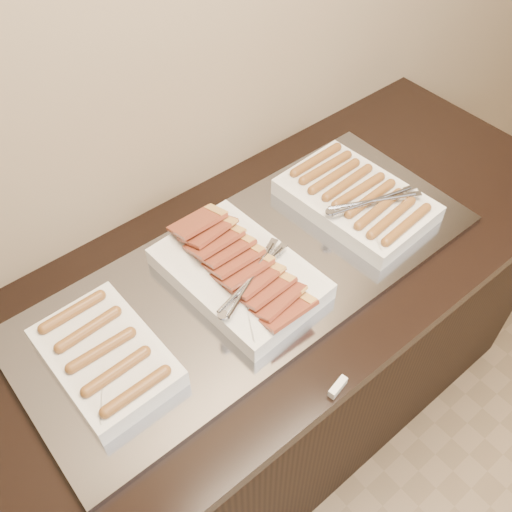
# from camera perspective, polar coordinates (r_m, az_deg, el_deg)

# --- Properties ---
(counter) EXTENTS (2.06, 0.76, 0.90)m
(counter) POSITION_cam_1_polar(r_m,az_deg,el_deg) (1.80, -0.85, -11.48)
(counter) COLOR black
(counter) RESTS_ON ground
(warming_tray) EXTENTS (1.20, 0.50, 0.02)m
(warming_tray) POSITION_cam_1_polar(r_m,az_deg,el_deg) (1.43, -0.29, -1.77)
(warming_tray) COLOR #9395A0
(warming_tray) RESTS_ON counter
(dish_left) EXTENTS (0.22, 0.32, 0.07)m
(dish_left) POSITION_cam_1_polar(r_m,az_deg,el_deg) (1.29, -14.81, -9.64)
(dish_left) COLOR white
(dish_left) RESTS_ON warming_tray
(dish_center) EXTENTS (0.29, 0.42, 0.10)m
(dish_center) POSITION_cam_1_polar(r_m,az_deg,el_deg) (1.38, -1.66, -1.60)
(dish_center) COLOR white
(dish_center) RESTS_ON warming_tray
(dish_right) EXTENTS (0.29, 0.41, 0.08)m
(dish_right) POSITION_cam_1_polar(r_m,az_deg,el_deg) (1.58, 10.06, 5.67)
(dish_right) COLOR white
(dish_right) RESTS_ON warming_tray
(label_holder) EXTENTS (0.05, 0.03, 0.02)m
(label_holder) POSITION_cam_1_polar(r_m,az_deg,el_deg) (1.27, 8.18, -12.84)
(label_holder) COLOR white
(label_holder) RESTS_ON counter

